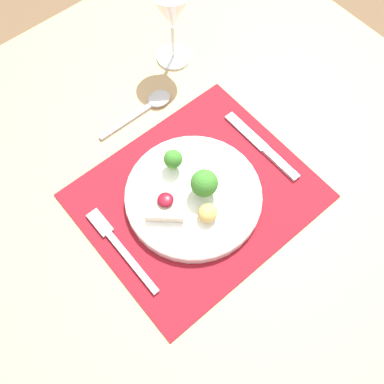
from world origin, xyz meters
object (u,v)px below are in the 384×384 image
object	(u,v)px
fork	(118,245)
knife	(266,150)
dinner_plate	(191,193)
spoon	(151,104)
wine_glass_near	(171,12)

from	to	relation	value
fork	knife	distance (m)	0.35
dinner_plate	knife	size ratio (longest dim) A/B	1.31
fork	spoon	xyz separation A→B (m)	(0.24, 0.21, -0.00)
spoon	wine_glass_near	distance (m)	0.19
knife	fork	bearing A→B (deg)	172.96
spoon	fork	bearing A→B (deg)	-143.26
spoon	wine_glass_near	xyz separation A→B (m)	(0.12, 0.07, 0.12)
fork	wine_glass_near	xyz separation A→B (m)	(0.36, 0.28, 0.12)
dinner_plate	knife	xyz separation A→B (m)	(0.18, -0.02, -0.01)
dinner_plate	knife	distance (m)	0.18
fork	wine_glass_near	world-z (taller)	wine_glass_near
knife	spoon	world-z (taller)	spoon
fork	wine_glass_near	distance (m)	0.47
dinner_plate	wine_glass_near	distance (m)	0.37
fork	wine_glass_near	size ratio (longest dim) A/B	1.09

